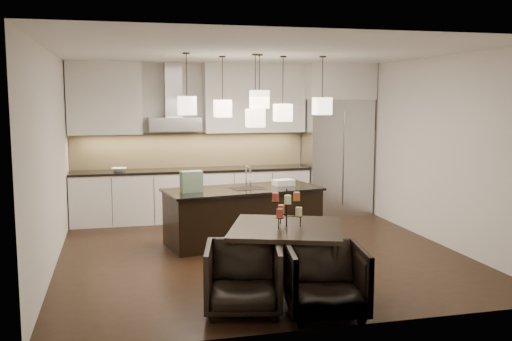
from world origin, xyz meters
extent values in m
cube|color=black|center=(0.00, 0.00, -0.01)|extent=(5.50, 5.50, 0.02)
cube|color=white|center=(0.00, 0.00, 2.81)|extent=(5.50, 5.50, 0.02)
cube|color=silver|center=(0.00, 2.76, 1.40)|extent=(5.50, 0.02, 2.80)
cube|color=silver|center=(0.00, -2.76, 1.40)|extent=(5.50, 0.02, 2.80)
cube|color=silver|center=(-2.76, 0.00, 1.40)|extent=(0.02, 5.50, 2.80)
cube|color=silver|center=(2.76, 0.00, 1.40)|extent=(0.02, 5.50, 2.80)
cube|color=#B7B7BA|center=(2.10, 2.38, 1.07)|extent=(1.20, 0.72, 2.15)
cube|color=silver|center=(2.10, 2.38, 2.47)|extent=(1.26, 0.72, 0.65)
cube|color=silver|center=(-0.62, 2.43, 0.44)|extent=(4.21, 0.62, 0.88)
cube|color=black|center=(-0.62, 2.43, 0.90)|extent=(4.21, 0.66, 0.04)
cube|color=#D6C286|center=(-0.62, 2.73, 1.24)|extent=(4.21, 0.02, 0.63)
cube|color=silver|center=(-2.10, 2.57, 2.17)|extent=(1.25, 0.35, 1.25)
cube|color=silver|center=(0.55, 2.57, 2.17)|extent=(1.85, 0.35, 1.25)
cube|color=#B7B7BA|center=(-0.93, 2.48, 1.72)|extent=(0.90, 0.52, 0.24)
cube|color=#B7B7BA|center=(-0.93, 2.59, 2.32)|extent=(0.30, 0.28, 0.96)
imported|color=silver|center=(-1.90, 2.38, 0.95)|extent=(0.30, 0.30, 0.06)
cube|color=black|center=(-0.10, 0.62, 0.40)|extent=(2.37, 1.26, 0.79)
cube|color=black|center=(-0.10, 0.62, 0.81)|extent=(2.46, 1.35, 0.04)
cube|color=#154D2A|center=(-0.89, 0.47, 0.98)|extent=(0.33, 0.21, 0.31)
cube|color=silver|center=(0.58, 0.77, 0.87)|extent=(0.34, 0.26, 0.09)
cylinder|color=#F1EB9D|center=(0.04, -1.64, 0.91)|extent=(0.10, 0.10, 0.10)
cylinder|color=#CE642E|center=(-0.11, -1.46, 0.91)|extent=(0.10, 0.10, 0.10)
cylinder|color=#A93C33|center=(-0.19, -1.68, 0.91)|extent=(0.10, 0.10, 0.10)
cylinder|color=#CE642E|center=(0.05, -1.55, 1.07)|extent=(0.10, 0.10, 0.10)
cylinder|color=#A93C33|center=(-0.20, -1.53, 1.07)|extent=(0.10, 0.10, 0.10)
cylinder|color=#F1EB9D|center=(-0.11, -1.72, 1.07)|extent=(0.10, 0.10, 0.10)
imported|color=black|center=(-0.71, -2.15, 0.36)|extent=(0.92, 0.93, 0.72)
imported|color=black|center=(0.07, -2.44, 0.36)|extent=(0.89, 0.91, 0.72)
cube|color=beige|center=(-0.96, 0.33, 2.08)|extent=(0.24, 0.24, 0.26)
cube|color=beige|center=(-0.36, 0.84, 2.02)|extent=(0.24, 0.24, 0.26)
cube|color=beige|center=(0.10, 0.40, 2.16)|extent=(0.24, 0.24, 0.26)
cube|color=beige|center=(0.52, 0.62, 1.96)|extent=(0.24, 0.24, 0.26)
cube|color=beige|center=(1.10, 0.51, 2.06)|extent=(0.24, 0.24, 0.26)
cube|color=beige|center=(0.02, 0.34, 1.89)|extent=(0.24, 0.24, 0.26)
camera|label=1|loc=(-1.93, -7.64, 2.19)|focal=40.00mm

